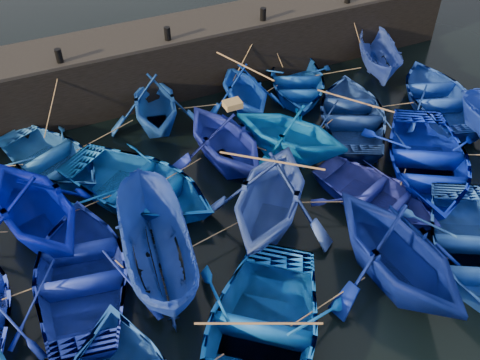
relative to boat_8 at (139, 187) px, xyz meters
name	(u,v)px	position (x,y,z in m)	size (l,w,h in m)	color
ground	(287,265)	(2.99, -4.40, -0.57)	(120.00, 120.00, 0.00)	black
quay_wall	(164,62)	(2.99, 6.10, 0.68)	(26.00, 2.50, 2.50)	black
quay_top	(161,31)	(2.99, 6.10, 1.99)	(26.00, 2.50, 0.12)	black
bollard_1	(59,56)	(-1.01, 5.20, 2.30)	(0.24, 0.24, 0.50)	black
bollard_2	(167,34)	(2.99, 5.20, 2.30)	(0.24, 0.24, 0.50)	black
bollard_3	(263,14)	(6.99, 5.20, 2.30)	(0.24, 0.24, 0.50)	black
boat_1	(51,159)	(-2.28, 2.73, -0.10)	(3.30, 4.62, 0.96)	#1A57AF
boat_2	(155,103)	(1.78, 3.66, 0.49)	(3.49, 4.04, 2.13)	#124297
boat_3	(244,89)	(5.25, 3.25, 0.39)	(3.17, 3.68, 1.94)	blue
boat_4	(297,82)	(7.78, 3.56, -0.08)	(3.38, 4.72, 0.98)	#0B3D97
boat_5	(380,58)	(11.66, 3.30, 0.20)	(1.51, 4.01, 1.55)	#223D95
boat_7	(33,205)	(-3.13, -0.25, 0.70)	(4.17, 4.84, 2.55)	#000BA5
boat_8	(139,187)	(0.00, 0.00, 0.00)	(3.96, 5.54, 1.15)	#074FB5
boat_9	(225,138)	(3.23, 0.52, 0.56)	(3.73, 4.33, 2.28)	#162495
boat_10	(290,131)	(5.44, -0.03, 0.53)	(3.61, 4.19, 2.21)	blue
boat_11	(353,114)	(8.51, 0.58, -0.03)	(3.73, 5.22, 1.08)	navy
boat_12	(440,96)	(12.28, 0.14, -0.04)	(3.72, 5.20, 1.08)	#143CA8
boat_14	(83,271)	(-2.38, -2.62, -0.02)	(3.86, 5.39, 1.12)	#14279E
boat_15	(156,249)	(-0.41, -3.07, 0.38)	(1.86, 4.94, 1.91)	navy
boat_16	(270,194)	(3.25, -2.71, 0.67)	(4.09, 4.74, 2.50)	#2F4EB2
boat_17	(377,195)	(6.71, -3.44, -0.13)	(3.08, 4.31, 0.89)	navy
boat_18	(427,161)	(9.15, -2.87, 0.02)	(4.07, 5.69, 1.18)	#031BC2
boat_22	(258,338)	(0.99, -6.50, 0.03)	(4.16, 5.82, 1.21)	#044097
boat_23	(398,249)	(5.32, -6.03, 0.71)	(4.21, 4.88, 2.57)	navy
boat_24	(474,248)	(7.82, -6.46, -0.04)	(3.70, 5.18, 1.07)	blue
wooden_crate	(233,104)	(3.53, 0.52, 1.81)	(0.57, 0.44, 0.21)	olive
mooring_ropes	(224,145)	(3.20, 0.50, 0.29)	(18.01, 11.97, 2.10)	tan
loose_oars	(286,145)	(4.50, -1.35, 1.14)	(9.77, 11.83, 1.47)	#99724C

